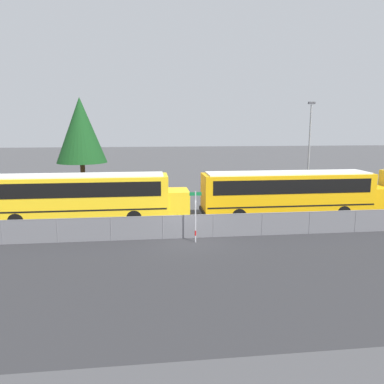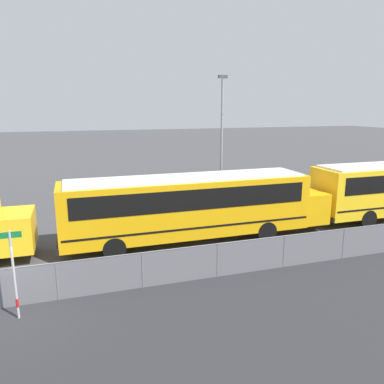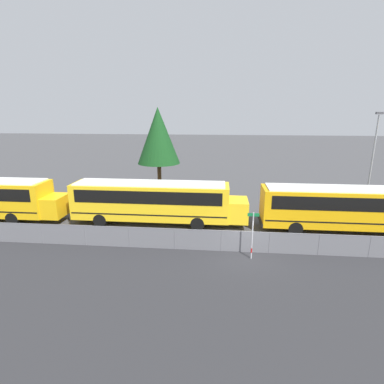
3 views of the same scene
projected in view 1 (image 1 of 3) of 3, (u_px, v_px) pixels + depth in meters
ground_plane at (188, 238)px, 22.76m from camera, size 200.00×200.00×0.00m
road_strip at (203, 277)px, 16.89m from camera, size 104.62×12.00×0.01m
fence at (188, 226)px, 22.62m from camera, size 70.69×0.07×1.45m
school_bus_1 at (83, 194)px, 26.05m from camera, size 14.06×2.61×3.41m
school_bus_2 at (291, 191)px, 27.48m from camera, size 14.06×2.61×3.41m
street_sign at (195, 216)px, 21.67m from camera, size 0.70×0.09×3.03m
light_pole at (309, 148)px, 33.58m from camera, size 0.60×0.24×8.81m
tree_1 at (81, 130)px, 34.46m from camera, size 4.61×4.61×9.33m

